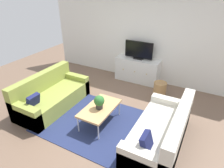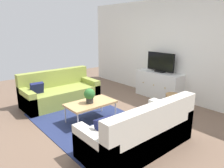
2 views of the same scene
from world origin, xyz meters
name	(u,v)px [view 2 (image 2 of 2)]	position (x,y,z in m)	size (l,w,h in m)	color
ground_plane	(95,119)	(0.00, 0.00, 0.00)	(10.00, 10.00, 0.00)	brown
wall_back	(169,49)	(0.00, 2.55, 1.35)	(6.40, 0.12, 2.70)	silver
area_rug	(89,121)	(0.00, -0.15, 0.01)	(2.50, 1.90, 0.01)	navy
couch_left_side	(59,93)	(-1.44, -0.10, 0.28)	(0.87, 1.92, 0.85)	olive
couch_right_side	(141,134)	(1.44, -0.10, 0.28)	(0.87, 1.92, 0.85)	beige
coffee_table	(91,104)	(0.02, -0.10, 0.39)	(0.58, 1.02, 0.42)	tan
potted_plant	(90,95)	(0.03, -0.14, 0.59)	(0.23, 0.23, 0.31)	#2D2D2D
tv_console	(159,85)	(-0.05, 2.27, 0.37)	(1.36, 0.47, 0.73)	silver
flat_screen_tv	(160,63)	(-0.05, 2.29, 1.00)	(0.87, 0.16, 0.54)	black
wicker_basket	(173,104)	(0.88, 1.60, 0.23)	(0.34, 0.34, 0.46)	#9E7547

